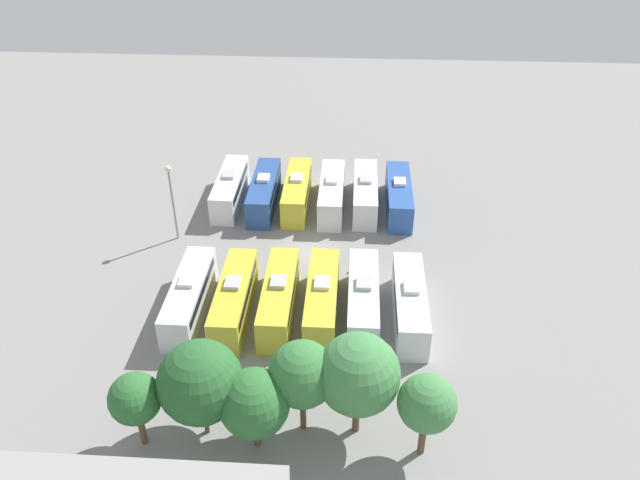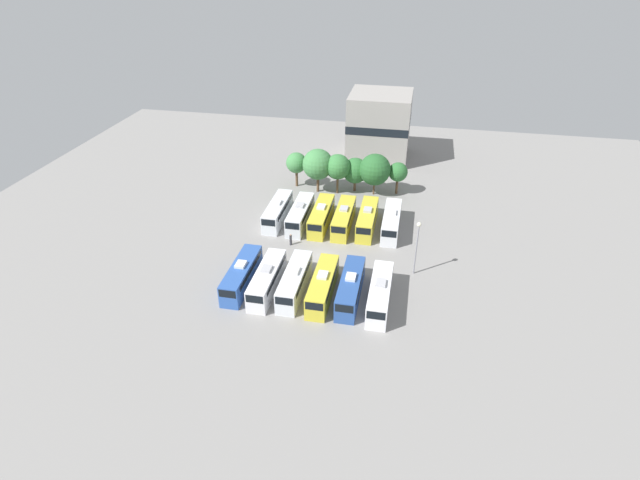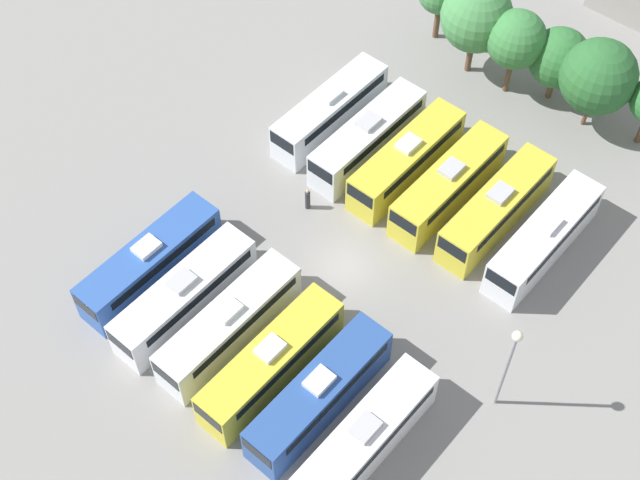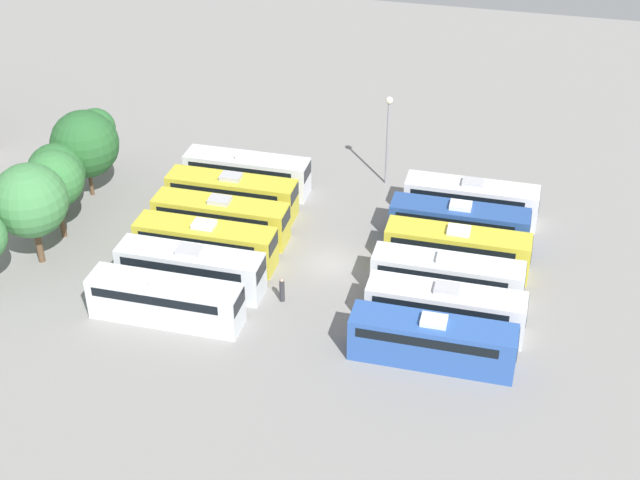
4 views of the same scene
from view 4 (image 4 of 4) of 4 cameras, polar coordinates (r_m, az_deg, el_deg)
The scene contains 20 objects.
ground_plane at distance 64.72m, azimuth 0.60°, elevation -1.55°, with size 119.63×119.63×0.00m, color gray.
bus_0 at distance 55.64m, azimuth 7.17°, elevation -6.38°, with size 2.46×10.28×3.35m.
bus_1 at distance 58.35m, azimuth 7.99°, elevation -4.31°, with size 2.46×10.28×3.35m.
bus_2 at distance 61.19m, azimuth 8.11°, elevation -2.34°, with size 2.46×10.28×3.35m.
bus_3 at distance 64.18m, azimuth 8.74°, elevation -0.54°, with size 2.46×10.28×3.35m.
bus_4 at distance 67.11m, azimuth 8.86°, elevation 1.08°, with size 2.46×10.28×3.35m.
bus_5 at distance 70.24m, azimuth 9.62°, elevation 2.56°, with size 2.46×10.28×3.35m.
bus_6 at distance 59.40m, azimuth -9.88°, elevation -3.75°, with size 2.46×10.28×3.35m.
bus_7 at distance 62.05m, azimuth -8.31°, elevation -1.80°, with size 2.46×10.28×3.35m.
bus_8 at distance 64.63m, azimuth -7.36°, elevation -0.15°, with size 2.46×10.28×3.35m.
bus_9 at distance 67.39m, azimuth -6.39°, elevation 1.44°, with size 2.46×10.28×3.35m.
bus_10 at distance 70.40m, azimuth -5.68°, elevation 2.97°, with size 2.46×10.28×3.35m.
bus_11 at distance 73.41m, azimuth -4.71°, elevation 4.37°, with size 2.46×10.28×3.35m.
worker_person at distance 60.69m, azimuth -2.44°, elevation -3.25°, with size 0.36×0.36×1.81m.
light_pole at distance 72.67m, azimuth 4.39°, elevation 7.31°, with size 0.60×0.60×7.82m.
tree_1 at distance 65.52m, azimuth -18.07°, elevation 2.41°, with size 5.32×5.32×7.79m.
tree_2 at distance 68.16m, azimuth -16.65°, elevation 3.73°, with size 4.34×4.34×7.11m.
tree_3 at distance 71.53m, azimuth -16.51°, elevation 4.19°, with size 4.45×4.45×6.06m.
tree_4 at distance 73.44m, azimuth -14.82°, elevation 5.96°, with size 5.42×5.42×7.34m.
tree_5 at distance 77.21m, azimuth -14.17°, elevation 6.94°, with size 3.33×3.33×5.73m.
Camera 4 is at (-51.80, -12.40, 36.76)m, focal length 50.00 mm.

